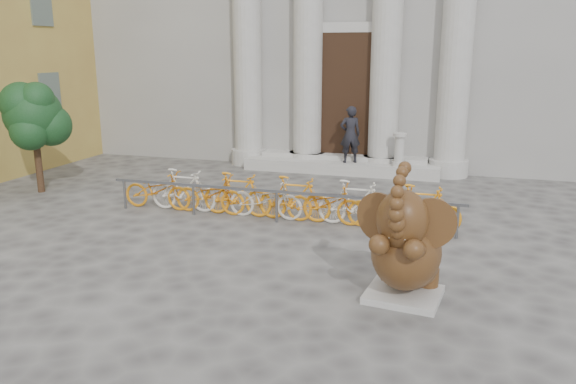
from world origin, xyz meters
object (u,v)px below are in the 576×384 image
(bike_rack, at_px, (279,197))
(pedestrian, at_px, (350,134))
(tree, at_px, (34,116))
(elephant_statue, at_px, (405,250))

(bike_rack, distance_m, pedestrian, 5.21)
(pedestrian, bearing_deg, bike_rack, 61.09)
(bike_rack, distance_m, tree, 7.02)
(elephant_statue, relative_size, tree, 0.75)
(bike_rack, height_order, tree, tree)
(bike_rack, height_order, pedestrian, pedestrian)
(elephant_statue, xyz_separation_m, tree, (-9.89, 3.95, 1.23))
(elephant_statue, bearing_deg, tree, 165.17)
(elephant_statue, relative_size, bike_rack, 0.27)
(bike_rack, bearing_deg, elephant_statue, -48.22)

